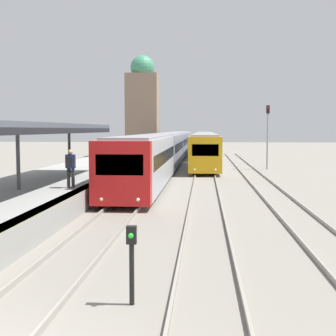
% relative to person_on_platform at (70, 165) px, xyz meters
% --- Properties ---
extents(platform_canopy, '(4.00, 18.82, 2.80)m').
position_rel_person_on_platform_xyz_m(platform_canopy, '(-1.97, -0.76, 1.69)').
color(platform_canopy, '#4C515B').
rests_on(platform_canopy, station_platform).
extents(person_on_platform, '(0.40, 0.40, 1.66)m').
position_rel_person_on_platform_xyz_m(person_on_platform, '(0.00, 0.00, 0.00)').
color(person_on_platform, '#2D2D33').
rests_on(person_on_platform, station_platform).
extents(train_near, '(2.61, 60.99, 3.13)m').
position_rel_person_on_platform_xyz_m(train_near, '(2.28, 29.85, -0.21)').
color(train_near, red).
rests_on(train_near, ground_plane).
extents(train_far, '(2.51, 44.66, 3.08)m').
position_rel_person_on_platform_xyz_m(train_far, '(5.89, 36.47, -0.24)').
color(train_far, gold).
rests_on(train_far, ground_plane).
extents(signal_post_near, '(0.20, 0.21, 1.60)m').
position_rel_person_on_platform_xyz_m(signal_post_near, '(4.37, -10.84, -0.94)').
color(signal_post_near, black).
rests_on(signal_post_near, ground_plane).
extents(signal_mast_far, '(0.28, 0.29, 5.56)m').
position_rel_person_on_platform_xyz_m(signal_mast_far, '(11.31, 21.46, 1.51)').
color(signal_mast_far, gray).
rests_on(signal_mast_far, ground_plane).
extents(distant_domed_building, '(4.00, 4.00, 12.86)m').
position_rel_person_on_platform_xyz_m(distant_domed_building, '(-2.07, 40.02, 4.19)').
color(distant_domed_building, '#89705B').
rests_on(distant_domed_building, ground_plane).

